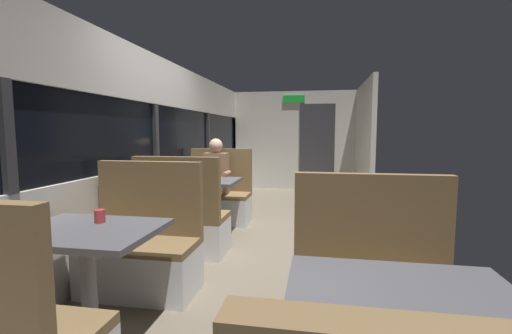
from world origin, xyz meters
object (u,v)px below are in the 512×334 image
(bench_near_window_facing_entry, at_px, (142,253))
(bench_mid_window_facing_entry, at_px, (219,200))
(coffee_cup_secondary, at_px, (200,175))
(bench_front_aisle_facing_entry, at_px, (373,307))
(bench_mid_window_facing_end, at_px, (183,225))
(coffee_cup_primary, at_px, (100,216))
(dining_table_front_aisle, at_px, (404,320))
(seated_passenger, at_px, (217,187))
(dining_table_near_window, at_px, (87,244))
(dining_table_mid_window, at_px, (203,187))

(bench_near_window_facing_entry, relative_size, bench_mid_window_facing_entry, 1.00)
(coffee_cup_secondary, bearing_deg, bench_near_window_facing_entry, -87.33)
(bench_front_aisle_facing_entry, bearing_deg, bench_mid_window_facing_end, 139.85)
(bench_front_aisle_facing_entry, distance_m, coffee_cup_primary, 1.85)
(dining_table_front_aisle, bearing_deg, bench_front_aisle_facing_entry, 90.00)
(bench_mid_window_facing_end, xyz_separation_m, bench_mid_window_facing_entry, (0.00, 1.40, 0.00))
(bench_near_window_facing_entry, distance_m, bench_front_aisle_facing_entry, 1.89)
(bench_mid_window_facing_end, relative_size, seated_passenger, 0.87)
(bench_front_aisle_facing_entry, bearing_deg, bench_mid_window_facing_entry, 121.61)
(dining_table_front_aisle, relative_size, bench_front_aisle_facing_entry, 0.82)
(dining_table_near_window, xyz_separation_m, seated_passenger, (0.00, 2.94, -0.10))
(bench_near_window_facing_entry, height_order, coffee_cup_primary, bench_near_window_facing_entry)
(seated_passenger, bearing_deg, dining_table_mid_window, -90.00)
(dining_table_near_window, distance_m, seated_passenger, 2.94)
(bench_mid_window_facing_end, distance_m, coffee_cup_primary, 1.53)
(coffee_cup_primary, bearing_deg, bench_mid_window_facing_end, 89.98)
(dining_table_mid_window, height_order, coffee_cup_primary, coffee_cup_primary)
(dining_table_front_aisle, xyz_separation_m, seated_passenger, (-1.79, 3.54, -0.10))
(bench_mid_window_facing_entry, bearing_deg, coffee_cup_primary, -90.01)
(seated_passenger, relative_size, coffee_cup_secondary, 14.00)
(bench_mid_window_facing_entry, xyz_separation_m, bench_front_aisle_facing_entry, (1.79, -2.91, 0.00))
(bench_mid_window_facing_end, xyz_separation_m, seated_passenger, (0.00, 1.33, 0.21))
(bench_mid_window_facing_entry, xyz_separation_m, seated_passenger, (0.00, -0.07, 0.21))
(bench_mid_window_facing_entry, relative_size, seated_passenger, 0.87)
(dining_table_mid_window, relative_size, bench_mid_window_facing_entry, 0.82)
(dining_table_mid_window, bearing_deg, bench_mid_window_facing_entry, 90.00)
(bench_mid_window_facing_end, relative_size, dining_table_front_aisle, 1.22)
(bench_mid_window_facing_end, height_order, bench_front_aisle_facing_entry, same)
(bench_near_window_facing_entry, relative_size, seated_passenger, 0.87)
(bench_near_window_facing_entry, bearing_deg, bench_mid_window_facing_end, 90.00)
(seated_passenger, bearing_deg, dining_table_near_window, -90.00)
(dining_table_near_window, xyz_separation_m, bench_mid_window_facing_entry, (0.00, 3.01, -0.31))
(dining_table_near_window, height_order, bench_mid_window_facing_end, bench_mid_window_facing_end)
(coffee_cup_primary, xyz_separation_m, coffee_cup_secondary, (-0.08, 2.28, 0.00))
(bench_near_window_facing_entry, xyz_separation_m, coffee_cup_primary, (-0.00, -0.55, 0.46))
(dining_table_near_window, xyz_separation_m, coffee_cup_secondary, (-0.08, 2.42, 0.15))
(dining_table_front_aisle, bearing_deg, bench_near_window_facing_entry, 144.02)
(dining_table_mid_window, xyz_separation_m, coffee_cup_secondary, (-0.08, 0.11, 0.15))
(bench_mid_window_facing_end, bearing_deg, coffee_cup_secondary, 95.64)
(dining_table_mid_window, xyz_separation_m, coffee_cup_primary, (-0.00, -2.16, 0.15))
(dining_table_front_aisle, height_order, bench_front_aisle_facing_entry, bench_front_aisle_facing_entry)
(dining_table_front_aisle, xyz_separation_m, bench_front_aisle_facing_entry, (0.00, 0.70, -0.31))
(dining_table_near_window, xyz_separation_m, bench_near_window_facing_entry, (0.00, 0.70, -0.31))
(dining_table_near_window, height_order, dining_table_front_aisle, same)
(bench_mid_window_facing_entry, distance_m, bench_front_aisle_facing_entry, 3.42)
(dining_table_near_window, xyz_separation_m, dining_table_mid_window, (0.00, 2.31, 0.00))
(coffee_cup_secondary, bearing_deg, bench_front_aisle_facing_entry, -51.16)
(dining_table_near_window, distance_m, coffee_cup_secondary, 2.43)
(dining_table_front_aisle, distance_m, seated_passenger, 3.96)
(dining_table_mid_window, distance_m, bench_mid_window_facing_entry, 0.77)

